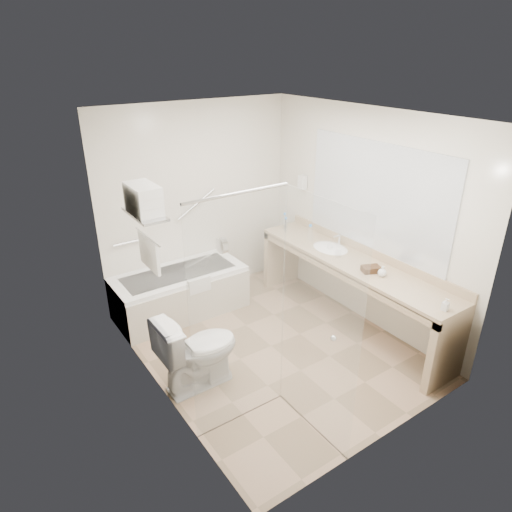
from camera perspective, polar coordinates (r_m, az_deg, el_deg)
floor at (r=5.22m, az=1.90°, el=-11.17°), size 3.20×3.20×0.00m
ceiling at (r=4.27m, az=2.39°, el=17.16°), size 2.60×3.20×0.10m
wall_back at (r=5.88m, az=-7.25°, el=6.60°), size 2.60×0.10×2.50m
wall_front at (r=3.59m, az=17.57°, el=-6.87°), size 2.60×0.10×2.50m
wall_left at (r=4.03m, az=-12.92°, el=-2.64°), size 0.10×3.20×2.50m
wall_right at (r=5.43m, az=13.27°, el=4.57°), size 0.10×3.20×2.50m
bathtub at (r=5.77m, az=-9.44°, el=-4.49°), size 1.60×0.73×0.59m
grab_bar_short at (r=5.61m, az=-15.49°, el=1.68°), size 0.40×0.03×0.03m
grab_bar_long at (r=5.82m, az=-7.50°, el=6.41°), size 0.53×0.03×0.33m
shower_enclosure at (r=3.70m, az=2.73°, el=-7.99°), size 0.96×0.91×2.11m
towel_shelf at (r=4.19m, az=-13.79°, el=5.80°), size 0.24×0.55×0.81m
vanity_counter at (r=5.39m, az=11.79°, el=-2.54°), size 0.55×2.70×0.95m
sink at (r=5.58m, az=9.26°, el=0.72°), size 0.40×0.52×0.14m
faucet at (r=5.63m, az=10.41°, el=2.08°), size 0.03×0.03×0.14m
mirror at (r=5.23m, az=14.71°, el=7.14°), size 0.02×2.00×1.20m
hairdryer_unit at (r=6.05m, az=5.82°, el=9.18°), size 0.08×0.10×0.18m
toilet at (r=4.52m, az=-7.25°, el=-11.62°), size 0.81×0.46×0.79m
amenity_basket at (r=5.06m, az=14.18°, el=-1.59°), size 0.23×0.19×0.06m
soap_bottle_a at (r=4.56m, az=22.54°, el=-5.97°), size 0.07×0.13×0.06m
soap_bottle_b at (r=4.99m, az=15.49°, el=-1.97°), size 0.12×0.14×0.09m
water_bottle_left at (r=5.71m, az=6.78°, el=2.85°), size 0.07×0.07×0.21m
water_bottle_mid at (r=6.10m, az=3.61°, el=4.40°), size 0.06×0.06×0.21m
water_bottle_right at (r=5.97m, az=3.73°, el=3.89°), size 0.06×0.06×0.20m
drinking_glass_near at (r=5.47m, az=9.22°, el=1.02°), size 0.07×0.07×0.08m
drinking_glass_far at (r=5.32m, az=10.26°, el=0.29°), size 0.09×0.09×0.09m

